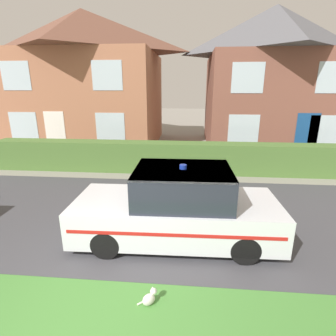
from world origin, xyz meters
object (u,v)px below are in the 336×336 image
Objects in this scene: police_car at (178,208)px; cat at (150,298)px; house_right at (270,78)px; house_left at (86,78)px.

police_car reaches higher than cat.
police_car is 11.71m from house_right.
house_right reaches higher than house_left.
house_left is 1.15× the size of house_right.
house_right reaches higher than cat.
cat is 13.66m from house_right.
police_car is at bearing 40.91° from cat.
cat is 0.04× the size of house_left.
police_car is at bearing -113.25° from house_right.
house_right is (4.80, 12.27, 3.59)m from cat.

